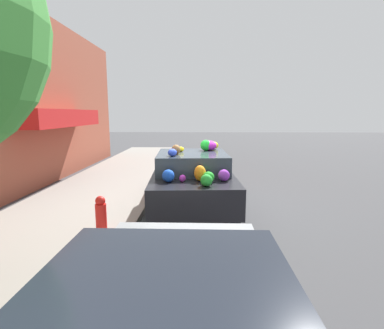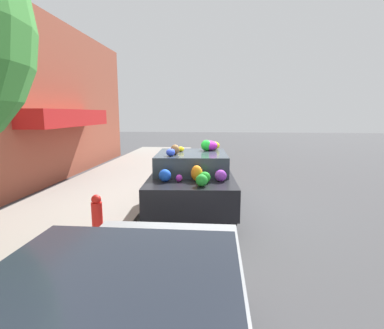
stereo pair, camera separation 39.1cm
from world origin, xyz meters
The scene contains 4 objects.
ground_plane centered at (0.00, 0.00, 0.00)m, with size 60.00×60.00×0.00m, color #424244.
sidewalk_curb centered at (0.00, 2.70, 0.07)m, with size 24.00×3.20×0.14m.
fire_hydrant centered at (-2.02, 1.61, 0.49)m, with size 0.20×0.20×0.70m.
art_car centered at (-0.03, 0.00, 0.76)m, with size 4.06×2.09×1.67m.
Camera 1 is at (-7.21, -0.23, 2.33)m, focal length 28.00 mm.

